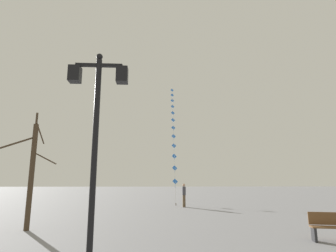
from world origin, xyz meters
TOP-DOWN VIEW (x-y plane):
  - ground_plane at (0.00, 20.00)m, footprint 160.00×160.00m
  - twin_lantern_lamp_post at (-2.58, 6.01)m, footprint 1.44×0.28m
  - kite_train at (1.09, 30.85)m, footprint 1.25×16.82m
  - kite_flyer at (1.12, 20.65)m, footprint 0.24×0.61m
  - bare_tree at (-6.13, 11.08)m, footprint 2.02×1.86m

SIDE VIEW (x-z plane):
  - ground_plane at x=0.00m, z-range 0.00..0.00m
  - kite_flyer at x=1.12m, z-range 0.05..1.76m
  - bare_tree at x=-6.13m, z-range -0.04..4.69m
  - twin_lantern_lamp_post at x=-2.58m, z-range 0.96..6.00m
  - kite_train at x=1.09m, z-range 0.32..15.80m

